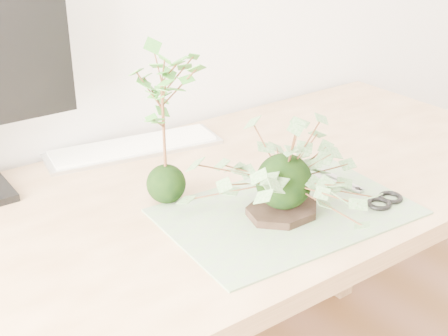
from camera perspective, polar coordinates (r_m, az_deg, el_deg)
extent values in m
cube|color=tan|center=(1.27, -1.05, -3.09)|extent=(1.60, 0.70, 0.04)
cube|color=tan|center=(2.07, 11.28, -3.24)|extent=(0.06, 0.06, 0.70)
cube|color=slate|center=(1.19, 5.78, -3.98)|extent=(0.48, 0.33, 0.00)
cylinder|color=black|center=(1.18, 5.38, -3.83)|extent=(0.15, 0.15, 0.01)
sphere|color=black|center=(1.15, 5.50, -1.22)|extent=(0.10, 0.10, 0.10)
sphere|color=black|center=(1.21, -5.31, -1.45)|extent=(0.08, 0.08, 0.08)
cylinder|color=#4A2B16|center=(1.17, -5.53, 3.43)|extent=(0.01, 0.01, 0.19)
cube|color=#BBBBBB|center=(1.47, -8.25, 1.80)|extent=(0.42, 0.19, 0.01)
cube|color=white|center=(1.46, -8.27, 2.09)|extent=(0.39, 0.16, 0.01)
cube|color=#96969C|center=(1.31, 10.36, -1.33)|extent=(0.04, 0.12, 0.00)
cube|color=#96969C|center=(1.32, 10.89, -1.13)|extent=(0.01, 0.12, 0.00)
torus|color=black|center=(1.23, 13.74, -3.22)|extent=(0.05, 0.05, 0.01)
torus|color=black|center=(1.26, 14.89, -2.71)|extent=(0.05, 0.05, 0.01)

